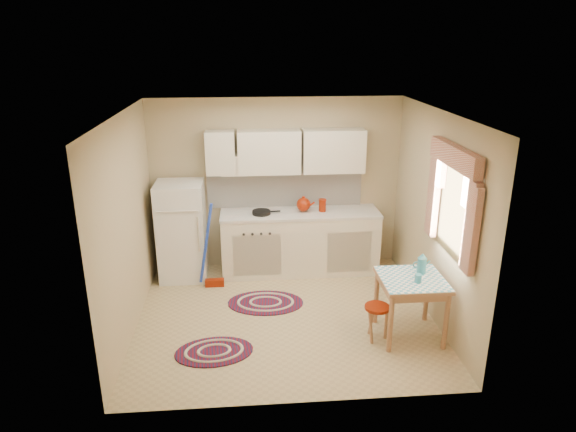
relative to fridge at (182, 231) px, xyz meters
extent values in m
plane|color=tan|center=(1.36, -1.25, -0.70)|extent=(3.60, 3.60, 0.00)
cube|color=silver|center=(1.36, -1.25, 1.80)|extent=(3.60, 3.20, 0.04)
cube|color=tan|center=(1.36, 0.35, 0.55)|extent=(3.60, 0.04, 2.50)
cube|color=tan|center=(1.36, -2.85, 0.55)|extent=(3.60, 0.04, 2.50)
cube|color=tan|center=(-0.44, -1.25, 0.55)|extent=(0.04, 3.20, 2.50)
cube|color=tan|center=(3.16, -1.25, 0.55)|extent=(0.04, 3.20, 2.50)
cube|color=white|center=(1.48, 0.34, 0.50)|extent=(2.25, 0.03, 0.55)
cube|color=silver|center=(1.48, 0.19, 1.07)|extent=(2.25, 0.33, 0.60)
cube|color=white|center=(3.14, -1.80, 0.85)|extent=(0.04, 0.85, 0.95)
cube|color=white|center=(0.00, 0.00, 0.00)|extent=(0.65, 0.60, 1.40)
cube|color=silver|center=(1.68, 0.05, -0.26)|extent=(2.25, 0.60, 0.88)
cube|color=silver|center=(1.68, 0.05, 0.20)|extent=(2.27, 0.62, 0.04)
cylinder|color=black|center=(1.12, 0.00, 0.24)|extent=(0.28, 0.28, 0.05)
cylinder|color=maroon|center=(2.00, 0.05, 0.30)|extent=(0.12, 0.12, 0.16)
cube|color=tan|center=(2.74, -1.79, -0.34)|extent=(0.72, 0.72, 0.72)
cylinder|color=maroon|center=(2.35, -1.83, -0.49)|extent=(0.34, 0.34, 0.42)
cylinder|color=teal|center=(2.77, -1.89, 0.07)|extent=(0.08, 0.08, 0.10)
camera|label=1|loc=(0.91, -6.83, 2.58)|focal=32.00mm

